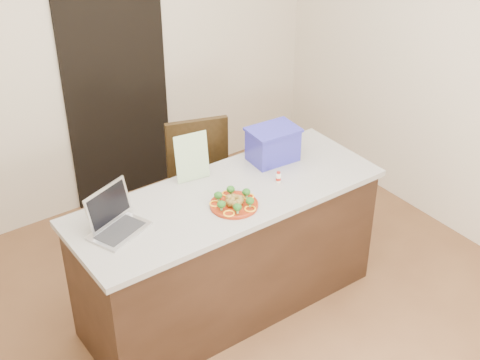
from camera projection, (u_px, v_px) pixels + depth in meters
ground at (250, 324)px, 4.54m from camera, size 4.00×4.00×0.00m
room_shell at (252, 108)px, 3.69m from camera, size 4.00×4.00×4.00m
doorway at (117, 88)px, 5.43m from camera, size 0.90×0.02×2.00m
island at (228, 252)px, 4.47m from camera, size 2.06×0.76×0.92m
plate at (234, 204)px, 4.11m from camera, size 0.30×0.30×0.02m
meatballs at (235, 201)px, 4.09m from camera, size 0.12×0.12×0.04m
broccoli at (234, 198)px, 4.08m from camera, size 0.26×0.24×0.04m
pepper_rings at (234, 203)px, 4.10m from camera, size 0.29×0.29×0.01m
napkin at (232, 204)px, 4.12m from camera, size 0.17×0.17×0.01m
fork at (229, 204)px, 4.12m from camera, size 0.03×0.16×0.00m
knife at (238, 203)px, 4.12m from camera, size 0.04×0.19×0.01m
yogurt_bottle at (278, 178)px, 4.34m from camera, size 0.04×0.04×0.07m
laptop at (114, 218)px, 3.89m from camera, size 0.40×0.37×0.24m
leaflet at (192, 157)px, 4.30m from camera, size 0.23×0.08×0.32m
blue_box at (273, 144)px, 4.54m from camera, size 0.35×0.27×0.24m
chair at (206, 180)px, 4.98m from camera, size 0.59×0.60×1.05m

